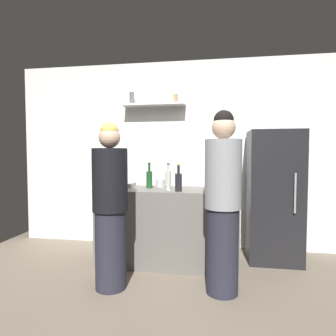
{
  "coord_description": "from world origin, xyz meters",
  "views": [
    {
      "loc": [
        0.47,
        -2.8,
        1.32
      ],
      "look_at": [
        -0.08,
        0.54,
        1.15
      ],
      "focal_mm": 30.52,
      "sensor_mm": 36.0,
      "label": 1
    }
  ],
  "objects": [
    {
      "name": "person_grey_hoodie",
      "position": [
        0.55,
        -0.11,
        0.86
      ],
      "size": [
        0.34,
        0.34,
        1.72
      ],
      "rotation": [
        0.0,
        0.0,
        0.77
      ],
      "color": "#262633",
      "rests_on": "ground"
    },
    {
      "name": "back_wall_assembly",
      "position": [
        -0.0,
        1.25,
        1.3
      ],
      "size": [
        4.8,
        0.32,
        2.6
      ],
      "color": "white",
      "rests_on": "ground"
    },
    {
      "name": "wine_bottle_pale_glass",
      "position": [
        -0.05,
        0.41,
        1.02
      ],
      "size": [
        0.07,
        0.07,
        0.31
      ],
      "color": "#B2BFB2",
      "rests_on": "counter"
    },
    {
      "name": "counter",
      "position": [
        -0.08,
        0.54,
        0.45
      ],
      "size": [
        1.63,
        0.63,
        0.9
      ],
      "primitive_type": "cube",
      "color": "#66605B",
      "rests_on": "ground"
    },
    {
      "name": "refrigerator",
      "position": [
        1.19,
        0.85,
        0.8
      ],
      "size": [
        0.61,
        0.6,
        1.6
      ],
      "color": "black",
      "rests_on": "ground"
    },
    {
      "name": "ground_plane",
      "position": [
        0.0,
        0.0,
        0.0
      ],
      "size": [
        5.28,
        5.28,
        0.0
      ],
      "primitive_type": "plane",
      "color": "#726656"
    },
    {
      "name": "wine_bottle_green_glass",
      "position": [
        -0.32,
        0.59,
        1.01
      ],
      "size": [
        0.07,
        0.07,
        0.31
      ],
      "color": "#19471E",
      "rests_on": "counter"
    },
    {
      "name": "baking_pan",
      "position": [
        -0.71,
        0.66,
        0.92
      ],
      "size": [
        0.34,
        0.24,
        0.05
      ],
      "primitive_type": "cube",
      "color": "gray",
      "rests_on": "counter"
    },
    {
      "name": "wine_bottle_dark_glass",
      "position": [
        0.07,
        0.35,
        1.01
      ],
      "size": [
        0.08,
        0.08,
        0.31
      ],
      "color": "black",
      "rests_on": "counter"
    },
    {
      "name": "utensil_holder",
      "position": [
        -0.21,
        0.71,
        0.95
      ],
      "size": [
        0.12,
        0.12,
        0.2
      ],
      "color": "#B2B2B7",
      "rests_on": "counter"
    },
    {
      "name": "water_bottle_plastic",
      "position": [
        0.41,
        0.35,
        1.01
      ],
      "size": [
        0.08,
        0.08,
        0.24
      ],
      "color": "silver",
      "rests_on": "counter"
    },
    {
      "name": "wine_bottle_amber_glass",
      "position": [
        0.47,
        0.6,
        1.02
      ],
      "size": [
        0.07,
        0.07,
        0.32
      ],
      "color": "#472814",
      "rests_on": "counter"
    },
    {
      "name": "person_blonde",
      "position": [
        -0.53,
        -0.18,
        0.8
      ],
      "size": [
        0.34,
        0.34,
        1.62
      ],
      "rotation": [
        0.0,
        0.0,
        3.75
      ],
      "color": "#262633",
      "rests_on": "ground"
    }
  ]
}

